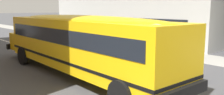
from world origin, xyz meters
TOP-DOWN VIEW (x-y plane):
  - ground_plane at (0.00, 0.00)m, footprint 400.00×400.00m
  - sidewalk_far at (0.00, 7.07)m, footprint 120.00×3.00m
  - lane_centreline at (0.00, 0.00)m, footprint 110.00×0.16m
  - school_bus at (0.17, -1.54)m, footprint 13.49×3.37m
  - parked_car_teal_by_lamppost at (-16.61, 4.26)m, footprint 3.96×1.99m
  - parked_car_grey_under_tree at (-10.24, 4.41)m, footprint 3.97×2.02m

SIDE VIEW (x-z plane):
  - ground_plane at x=0.00m, z-range 0.00..0.00m
  - lane_centreline at x=0.00m, z-range 0.00..0.01m
  - sidewalk_far at x=0.00m, z-range 0.00..0.01m
  - parked_car_teal_by_lamppost at x=-16.61m, z-range 0.02..1.66m
  - parked_car_grey_under_tree at x=-10.24m, z-range 0.02..1.66m
  - school_bus at x=0.17m, z-range 0.28..3.29m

